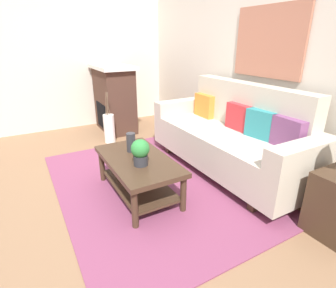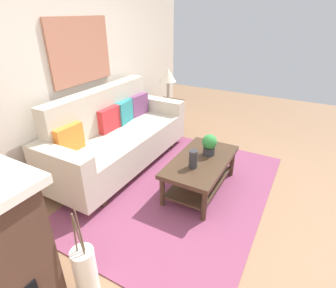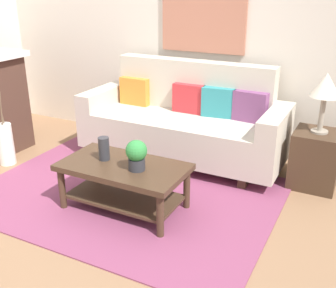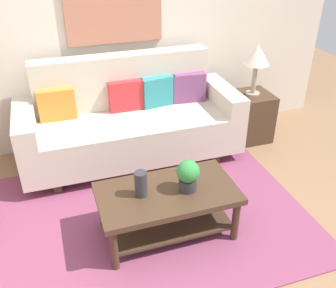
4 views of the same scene
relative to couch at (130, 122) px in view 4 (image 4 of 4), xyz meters
name	(u,v)px [view 4 (image 4 of 4)]	position (x,y,z in m)	size (l,w,h in m)	color
ground_plane	(163,259)	(-0.13, -1.52, -0.43)	(9.39, 9.39, 0.00)	#8C6647
wall_back	(101,22)	(-0.13, 0.54, 0.92)	(5.39, 0.10, 2.70)	beige
area_rug	(145,218)	(-0.13, -1.02, -0.42)	(2.79, 2.02, 0.01)	#843D5B
couch	(130,122)	(0.00, 0.00, 0.00)	(2.25, 0.84, 1.08)	beige
throw_pillow_orange	(57,104)	(-0.70, 0.13, 0.25)	(0.36, 0.12, 0.32)	orange
throw_pillow_crimson	(126,95)	(0.00, 0.13, 0.25)	(0.36, 0.12, 0.32)	red
throw_pillow_teal	(158,91)	(0.35, 0.13, 0.25)	(0.36, 0.12, 0.32)	teal
throw_pillow_plum	(189,87)	(0.70, 0.13, 0.25)	(0.36, 0.12, 0.32)	#7A4270
coffee_table	(167,202)	(0.00, -1.24, -0.12)	(1.10, 0.60, 0.43)	#422D1E
tabletop_vase	(141,184)	(-0.20, -1.23, 0.10)	(0.10, 0.10, 0.21)	#2D2D33
potted_plant_tabletop	(188,175)	(0.16, -1.28, 0.14)	(0.18, 0.18, 0.26)	#2D2D33
side_table	(250,116)	(1.42, -0.01, -0.15)	(0.44, 0.44, 0.56)	#422D1E
table_lamp	(257,57)	(1.42, -0.01, 0.56)	(0.28, 0.28, 0.57)	gray
framed_painting	(113,3)	(0.00, 0.47, 1.11)	(1.00, 0.03, 0.80)	#B77056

